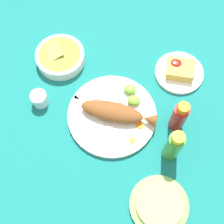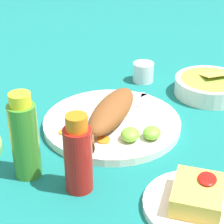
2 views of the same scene
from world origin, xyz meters
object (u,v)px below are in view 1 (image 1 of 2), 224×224
Objects in this scene: fork_near at (89,110)px; salt_cup at (40,99)px; tortilla_plate at (159,205)px; fried_fish at (116,112)px; guacamole_bowl at (60,57)px; fork_far at (96,99)px; main_plate at (112,115)px; hot_sauce_bottle_red at (179,117)px; hot_sauce_bottle_green at (173,146)px; side_plate_fries at (179,73)px.

salt_cup is at bearing 29.00° from fork_near.
tortilla_plate is at bearing 147.73° from salt_cup.
fried_fish reaches higher than guacamole_bowl.
fork_far is 0.42m from tortilla_plate.
main_plate is 1.69× the size of fork_far.
fork_near is 0.87× the size of tortilla_plate.
hot_sauce_bottle_red is 2.61× the size of salt_cup.
hot_sauce_bottle_green is 0.91× the size of tortilla_plate.
guacamole_bowl is at bearing -40.56° from main_plate.
fork_far is 0.30m from hot_sauce_bottle_red.
main_plate is 0.08m from fork_near.
fork_far is 0.98× the size of tortilla_plate.
fork_near reaches higher than side_plate_fries.
tortilla_plate is at bearing 84.33° from hot_sauce_bottle_red.
fork_far is 1.08× the size of hot_sauce_bottle_green.
side_plate_fries is (-0.21, -0.22, -0.04)m from fried_fish.
fork_far is at bearing -36.80° from main_plate.
tortilla_plate is (-0.43, 0.48, -0.02)m from guacamole_bowl.
main_plate is at bearing 177.29° from salt_cup.
fork_far is 0.23m from guacamole_bowl.
fried_fish is 1.44× the size of fork_far.
fried_fish is at bearing 177.24° from salt_cup.
tortilla_plate is at bearing 166.99° from fork_near.
fork_far is 1.02× the size of side_plate_fries.
hot_sauce_bottle_green is at bearing 154.28° from main_plate.
hot_sauce_bottle_green reaches higher than tortilla_plate.
salt_cup is 0.54m from tortilla_plate.
fork_near is 0.25m from guacamole_bowl.
hot_sauce_bottle_red is 0.81× the size of tortilla_plate.
fork_far is 1.01× the size of guacamole_bowl.
guacamole_bowl reaches higher than tortilla_plate.
guacamole_bowl is (0.45, 0.02, 0.02)m from side_plate_fries.
fried_fish is 4.57× the size of salt_cup.
fried_fish is 0.28m from salt_cup.
side_plate_fries is 0.45m from guacamole_bowl.
salt_cup is at bearing -13.58° from hot_sauce_bottle_green.
hot_sauce_bottle_green is 2.94× the size of salt_cup.
guacamole_bowl is (0.45, -0.30, -0.06)m from hot_sauce_bottle_green.
fried_fish is 1.45× the size of guacamole_bowl.
guacamole_bowl is at bearing 2.04° from side_plate_fries.
hot_sauce_bottle_red is (-0.29, 0.04, 0.05)m from fork_far.
guacamole_bowl is at bearing -35.34° from fried_fish.
hot_sauce_bottle_red is 0.89× the size of hot_sauce_bottle_green.
side_plate_fries is at bearing -91.26° from hot_sauce_bottle_green.
fork_near is 2.80× the size of salt_cup.
tortilla_plate is at bearing 131.97° from guacamole_bowl.
hot_sauce_bottle_red is 0.84× the size of side_plate_fries.
fried_fish is 0.21m from hot_sauce_bottle_red.
main_plate reaches higher than side_plate_fries.
fork_near and fork_far have the same top height.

